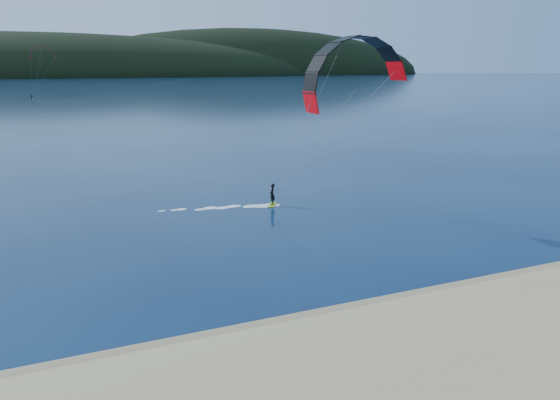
# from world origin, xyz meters

# --- Properties ---
(ground) EXTENTS (1800.00, 1800.00, 0.00)m
(ground) POSITION_xyz_m (0.00, 0.00, 0.00)
(ground) COLOR #071938
(ground) RESTS_ON ground
(wet_sand) EXTENTS (220.00, 2.50, 0.10)m
(wet_sand) POSITION_xyz_m (0.00, 4.50, 0.05)
(wet_sand) COLOR #927D55
(wet_sand) RESTS_ON ground
(headland) EXTENTS (1200.00, 310.00, 140.00)m
(headland) POSITION_xyz_m (0.63, 745.28, 0.00)
(headland) COLOR black
(headland) RESTS_ON ground
(kitesurfer_near) EXTENTS (20.98, 7.89, 13.98)m
(kitesurfer_near) POSITION_xyz_m (12.60, 21.20, 10.24)
(kitesurfer_near) COLOR #A7CF18
(kitesurfer_near) RESTS_ON ground
(kitesurfer_far) EXTENTS (10.84, 7.10, 18.10)m
(kitesurfer_far) POSITION_xyz_m (-18.13, 199.09, 15.48)
(kitesurfer_far) COLOR #A7CF18
(kitesurfer_far) RESTS_ON ground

